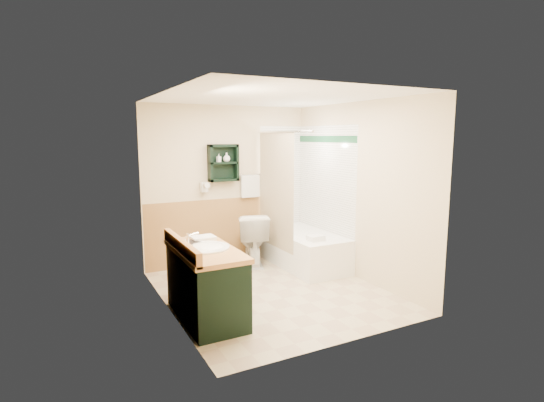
{
  "coord_description": "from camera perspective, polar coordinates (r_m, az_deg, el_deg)",
  "views": [
    {
      "loc": [
        -2.38,
        -4.53,
        1.94
      ],
      "look_at": [
        0.09,
        0.2,
        1.13
      ],
      "focal_mm": 28.0,
      "sensor_mm": 36.0,
      "label": 1
    }
  ],
  "objects": [
    {
      "name": "left_wall",
      "position": [
        4.71,
        -14.21,
        -0.64
      ],
      "size": [
        0.04,
        3.0,
        2.4
      ],
      "primitive_type": "cube",
      "color": "#F8E6C2",
      "rests_on": "ground"
    },
    {
      "name": "towel_bar",
      "position": [
        6.6,
        -3.02,
        3.55
      ],
      "size": [
        0.4,
        0.06,
        0.4
      ],
      "primitive_type": null,
      "color": "silver",
      "rests_on": "back_wall"
    },
    {
      "name": "shower_curtain",
      "position": [
        6.23,
        0.51,
        1.4
      ],
      "size": [
        1.05,
        1.05,
        1.7
      ],
      "primitive_type": null,
      "color": "#B9AA8B",
      "rests_on": "curtain_rod"
    },
    {
      "name": "ceiling",
      "position": [
        5.14,
        0.16,
        14.04
      ],
      "size": [
        2.6,
        3.0,
        0.04
      ],
      "primitive_type": "cube",
      "color": "white",
      "rests_on": "back_wall"
    },
    {
      "name": "floor",
      "position": [
        5.47,
        0.15,
        -12.09
      ],
      "size": [
        3.0,
        3.0,
        0.0
      ],
      "primitive_type": "plane",
      "color": "#C5B690",
      "rests_on": "ground"
    },
    {
      "name": "back_wall",
      "position": [
        6.54,
        -6.05,
        2.14
      ],
      "size": [
        2.6,
        0.04,
        2.4
      ],
      "primitive_type": "cube",
      "color": "#F8E6C2",
      "rests_on": "ground"
    },
    {
      "name": "curtain_rod",
      "position": [
        6.03,
        1.32,
        9.25
      ],
      "size": [
        0.03,
        1.6,
        0.03
      ],
      "primitive_type": "cylinder",
      "rotation": [
        1.57,
        0.0,
        0.0
      ],
      "color": "silver",
      "rests_on": "back_wall"
    },
    {
      "name": "soap_bottle_b",
      "position": [
        6.38,
        -6.12,
        5.74
      ],
      "size": [
        0.13,
        0.16,
        0.11
      ],
      "primitive_type": "imported",
      "rotation": [
        0.0,
        0.0,
        0.24
      ],
      "color": "white",
      "rests_on": "wall_shelf"
    },
    {
      "name": "vanity_book",
      "position": [
        4.67,
        -11.73,
        -4.52
      ],
      "size": [
        0.17,
        0.1,
        0.24
      ],
      "primitive_type": "imported",
      "rotation": [
        0.0,
        0.0,
        0.47
      ],
      "color": "black",
      "rests_on": "vanity"
    },
    {
      "name": "toilet",
      "position": [
        6.5,
        -2.65,
        -5.1
      ],
      "size": [
        0.68,
        0.9,
        0.79
      ],
      "primitive_type": "imported",
      "rotation": [
        0.0,
        0.0,
        2.81
      ],
      "color": "white",
      "rests_on": "ground"
    },
    {
      "name": "soap_bottle_a",
      "position": [
        6.33,
        -7.17,
        5.47
      ],
      "size": [
        0.09,
        0.13,
        0.06
      ],
      "primitive_type": "imported",
      "rotation": [
        0.0,
        0.0,
        0.33
      ],
      "color": "white",
      "rests_on": "wall_shelf"
    },
    {
      "name": "mirror_glass",
      "position": [
        4.16,
        -11.86,
        2.4
      ],
      "size": [
        1.2,
        1.2,
        0.9
      ],
      "primitive_type": null,
      "color": "white",
      "rests_on": "left_wall"
    },
    {
      "name": "wainscot_left",
      "position": [
        4.88,
        -13.5,
        -8.75
      ],
      "size": [
        2.98,
        2.98,
        1.0
      ],
      "primitive_type": null,
      "color": "#B18048",
      "rests_on": "left_wall"
    },
    {
      "name": "right_wall",
      "position": [
        5.89,
        11.59,
        1.29
      ],
      "size": [
        0.04,
        3.0,
        2.4
      ],
      "primitive_type": "cube",
      "color": "#F8E6C2",
      "rests_on": "ground"
    },
    {
      "name": "tile_accent",
      "position": [
        6.42,
        7.17,
        8.26
      ],
      "size": [
        1.5,
        1.5,
        0.1
      ],
      "primitive_type": null,
      "color": "#154C2B",
      "rests_on": "right_wall"
    },
    {
      "name": "wainscot_back",
      "position": [
        6.63,
        -5.84,
        -3.91
      ],
      "size": [
        2.58,
        2.58,
        1.0
      ],
      "primitive_type": null,
      "color": "#B18048",
      "rests_on": "back_wall"
    },
    {
      "name": "counter_towel",
      "position": [
        4.92,
        -9.27,
        -4.93
      ],
      "size": [
        0.26,
        0.2,
        0.04
      ],
      "primitive_type": "cube",
      "color": "silver",
      "rests_on": "vanity"
    },
    {
      "name": "hair_dryer",
      "position": [
        6.32,
        -9.13,
        1.85
      ],
      "size": [
        0.1,
        0.24,
        0.18
      ],
      "primitive_type": null,
      "color": "silver",
      "rests_on": "back_wall"
    },
    {
      "name": "bathtub",
      "position": [
        6.46,
        4.34,
        -6.49
      ],
      "size": [
        0.76,
        1.5,
        0.51
      ],
      "primitive_type": "cube",
      "color": "white",
      "rests_on": "ground"
    },
    {
      "name": "tub_towel",
      "position": [
        5.95,
        5.88,
        -4.97
      ],
      "size": [
        0.21,
        0.18,
        0.07
      ],
      "primitive_type": "cube",
      "color": "silver",
      "rests_on": "bathtub"
    },
    {
      "name": "vanity",
      "position": [
        4.67,
        -8.88,
        -10.87
      ],
      "size": [
        0.59,
        1.21,
        0.77
      ],
      "primitive_type": "cube",
      "color": "black",
      "rests_on": "ground"
    },
    {
      "name": "tile_right",
      "position": [
        6.48,
        7.1,
        0.73
      ],
      "size": [
        1.5,
        1.5,
        2.1
      ],
      "primitive_type": null,
      "color": "white",
      "rests_on": "right_wall"
    },
    {
      "name": "tile_back",
      "position": [
        6.96,
        1.98,
        1.34
      ],
      "size": [
        0.95,
        0.95,
        2.1
      ],
      "primitive_type": null,
      "color": "white",
      "rests_on": "back_wall"
    },
    {
      "name": "wall_shelf",
      "position": [
        6.37,
        -6.56,
        5.12
      ],
      "size": [
        0.45,
        0.15,
        0.55
      ],
      "primitive_type": "cube",
      "color": "black",
      "rests_on": "back_wall"
    },
    {
      "name": "mirror_frame",
      "position": [
        4.15,
        -11.93,
        2.39
      ],
      "size": [
        1.3,
        1.3,
        1.0
      ],
      "primitive_type": null,
      "color": "brown",
      "rests_on": "left_wall"
    }
  ]
}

